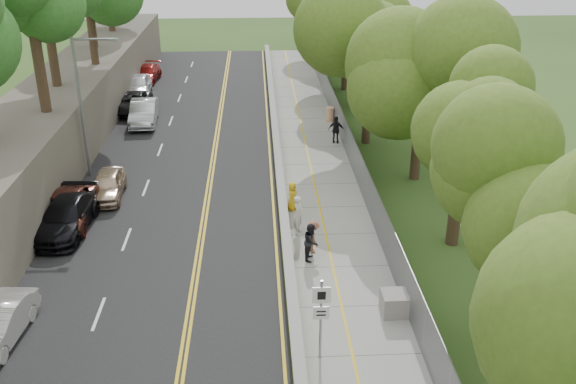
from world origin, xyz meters
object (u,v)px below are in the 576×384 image
Objects in this scene: streetlight at (84,98)px; painter_0 at (292,196)px; concrete_block at (399,303)px; person_far at (336,130)px; car_2 at (65,210)px; construction_barrel at (330,114)px; signpost at (321,311)px.

streetlight reaches higher than painter_0.
concrete_block is 0.73× the size of person_far.
construction_barrel is at bearing 45.80° from car_2.
signpost is 2.04× the size of painter_0.
person_far reaches higher than painter_0.
signpost is 1.72× the size of person_far.
concrete_block is 9.96m from painter_0.
concrete_block is (3.25, 2.48, -1.48)m from signpost.
streetlight is at bearing -147.58° from construction_barrel.
concrete_block is (14.76, -14.53, -4.15)m from streetlight.
construction_barrel is at bearing 90.00° from concrete_block.
signpost is 26.63m from construction_barrel.
person_far reaches higher than car_2.
streetlight is at bearing 89.75° from car_2.
streetlight is at bearing 135.45° from concrete_block.
streetlight is 2.58× the size of signpost.
concrete_block is 0.24× the size of car_2.
streetlight is 15.82m from person_far.
concrete_block is 0.86× the size of painter_0.
painter_0 reaches higher than construction_barrel.
car_2 is at bearing 50.84° from person_far.
construction_barrel is at bearing 9.30° from painter_0.
person_far reaches higher than construction_barrel.
construction_barrel is 15.04m from painter_0.
streetlight is at bearing 31.87° from person_far.
signpost is at bearing 95.92° from person_far.
signpost reaches higher than car_2.
streetlight reaches higher than person_far.
streetlight reaches higher than concrete_block.
car_2 is at bearing -133.36° from construction_barrel.
construction_barrel is (14.76, 9.38, -4.08)m from streetlight.
car_2 is (0.06, -6.19, -3.85)m from streetlight.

